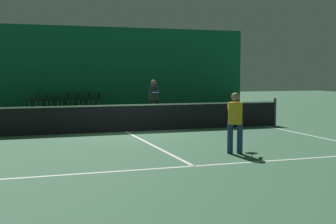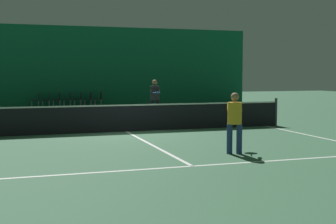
% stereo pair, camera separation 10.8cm
% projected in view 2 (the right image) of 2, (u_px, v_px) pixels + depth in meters
% --- Properties ---
extents(ground_plane, '(60.00, 60.00, 0.00)m').
position_uv_depth(ground_plane, '(126.00, 132.00, 16.34)').
color(ground_plane, '#386647').
extents(backdrop_curtain, '(23.00, 0.12, 4.95)m').
position_uv_depth(backdrop_curtain, '(76.00, 66.00, 29.10)').
color(backdrop_curtain, '#146042').
rests_on(backdrop_curtain, ground).
extents(court_line_baseline_far, '(11.00, 0.10, 0.00)m').
position_uv_depth(court_line_baseline_far, '(81.00, 108.00, 27.61)').
color(court_line_baseline_far, white).
rests_on(court_line_baseline_far, ground).
extents(court_line_service_far, '(8.25, 0.10, 0.00)m').
position_uv_depth(court_line_service_far, '(96.00, 116.00, 22.40)').
color(court_line_service_far, white).
rests_on(court_line_service_far, ground).
extents(court_line_service_near, '(8.25, 0.10, 0.00)m').
position_uv_depth(court_line_service_near, '(192.00, 166.00, 10.28)').
color(court_line_service_near, white).
rests_on(court_line_service_near, ground).
extents(court_line_sideline_right, '(0.10, 23.80, 0.00)m').
position_uv_depth(court_line_sideline_right, '(265.00, 126.00, 18.05)').
color(court_line_sideline_right, white).
rests_on(court_line_sideline_right, ground).
extents(court_line_centre, '(0.10, 12.80, 0.00)m').
position_uv_depth(court_line_centre, '(126.00, 131.00, 16.34)').
color(court_line_centre, white).
rests_on(court_line_centre, ground).
extents(tennis_net, '(12.00, 0.10, 1.07)m').
position_uv_depth(tennis_net, '(126.00, 117.00, 16.30)').
color(tennis_net, black).
rests_on(tennis_net, ground).
extents(player_near, '(0.86, 1.32, 1.55)m').
position_uv_depth(player_near, '(235.00, 118.00, 11.83)').
color(player_near, navy).
rests_on(player_near, ground).
extents(player_far, '(0.66, 1.43, 1.75)m').
position_uv_depth(player_far, '(155.00, 96.00, 20.38)').
color(player_far, black).
rests_on(player_far, ground).
extents(courtside_chair_0, '(0.44, 0.44, 0.84)m').
position_uv_depth(courtside_chair_0, '(36.00, 99.00, 27.98)').
color(courtside_chair_0, '#99999E').
rests_on(courtside_chair_0, ground).
extents(courtside_chair_1, '(0.44, 0.44, 0.84)m').
position_uv_depth(courtside_chair_1, '(47.00, 99.00, 28.18)').
color(courtside_chair_1, '#99999E').
rests_on(courtside_chair_1, ground).
extents(courtside_chair_2, '(0.44, 0.44, 0.84)m').
position_uv_depth(courtside_chair_2, '(58.00, 99.00, 28.37)').
color(courtside_chair_2, '#99999E').
rests_on(courtside_chair_2, ground).
extents(courtside_chair_3, '(0.44, 0.44, 0.84)m').
position_uv_depth(courtside_chair_3, '(68.00, 98.00, 28.57)').
color(courtside_chair_3, '#99999E').
rests_on(courtside_chair_3, ground).
extents(courtside_chair_4, '(0.44, 0.44, 0.84)m').
position_uv_depth(courtside_chair_4, '(79.00, 98.00, 28.76)').
color(courtside_chair_4, '#99999E').
rests_on(courtside_chair_4, ground).
extents(courtside_chair_5, '(0.44, 0.44, 0.84)m').
position_uv_depth(courtside_chair_5, '(89.00, 98.00, 28.96)').
color(courtside_chair_5, '#99999E').
rests_on(courtside_chair_5, ground).
extents(courtside_chair_6, '(0.44, 0.44, 0.84)m').
position_uv_depth(courtside_chair_6, '(99.00, 98.00, 29.16)').
color(courtside_chair_6, '#99999E').
rests_on(courtside_chair_6, ground).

